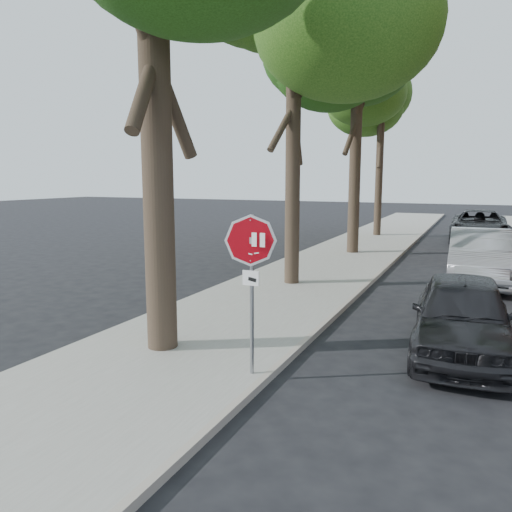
{
  "coord_description": "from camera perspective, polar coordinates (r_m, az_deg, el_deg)",
  "views": [
    {
      "loc": [
        2.57,
        -7.06,
        3.3
      ],
      "look_at": [
        -0.69,
        0.13,
        2.05
      ],
      "focal_mm": 35.0,
      "sensor_mm": 36.0,
      "label": 1
    }
  ],
  "objects": [
    {
      "name": "sidewalk_left",
      "position": [
        19.99,
        9.33,
        -0.46
      ],
      "size": [
        4.0,
        55.0,
        0.12
      ],
      "primitive_type": "cube",
      "color": "gray",
      "rests_on": "ground"
    },
    {
      "name": "curb_left",
      "position": [
        19.57,
        15.13,
        -0.84
      ],
      "size": [
        0.12,
        55.0,
        0.13
      ],
      "primitive_type": "cube",
      "color": "#9E9384",
      "rests_on": "ground"
    },
    {
      "name": "car_d",
      "position": [
        27.8,
        24.17,
        3.1
      ],
      "size": [
        2.91,
        6.03,
        1.66
      ],
      "primitive_type": "imported",
      "rotation": [
        0.0,
        0.0,
        0.03
      ],
      "color": "black",
      "rests_on": "ground"
    },
    {
      "name": "car_a",
      "position": [
        10.15,
        22.55,
        -6.29
      ],
      "size": [
        2.02,
        4.47,
        1.49
      ],
      "primitive_type": "imported",
      "rotation": [
        0.0,
        0.0,
        0.06
      ],
      "color": "black",
      "rests_on": "ground"
    },
    {
      "name": "ground",
      "position": [
        8.2,
        4.13,
        -14.74
      ],
      "size": [
        120.0,
        120.0,
        0.0
      ],
      "primitive_type": "plane",
      "color": "black",
      "rests_on": "ground"
    },
    {
      "name": "tree_mid_b",
      "position": [
        22.26,
        11.61,
        20.99
      ],
      "size": [
        5.88,
        5.46,
        10.36
      ],
      "color": "black",
      "rests_on": "sidewalk_left"
    },
    {
      "name": "tree_far",
      "position": [
        28.93,
        14.18,
        16.5
      ],
      "size": [
        5.29,
        4.91,
        9.33
      ],
      "color": "black",
      "rests_on": "sidewalk_left"
    },
    {
      "name": "tree_mid_a",
      "position": [
        15.7,
        4.49,
        24.88
      ],
      "size": [
        5.59,
        5.19,
        9.84
      ],
      "color": "black",
      "rests_on": "sidewalk_left"
    },
    {
      "name": "stop_sign",
      "position": [
        7.87,
        -0.56,
        -0.89
      ],
      "size": [
        0.76,
        0.34,
        2.61
      ],
      "color": "gray",
      "rests_on": "sidewalk_left"
    },
    {
      "name": "car_b",
      "position": [
        17.17,
        24.19,
        -0.05
      ],
      "size": [
        1.94,
        5.14,
        1.68
      ],
      "primitive_type": "imported",
      "rotation": [
        0.0,
        0.0,
        0.03
      ],
      "color": "#9D9EA4",
      "rests_on": "ground"
    }
  ]
}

